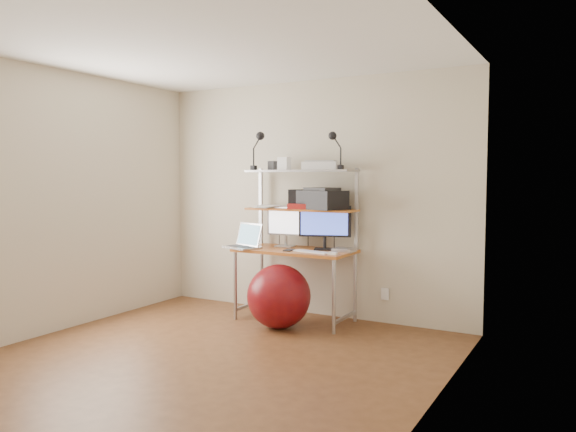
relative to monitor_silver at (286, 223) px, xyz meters
name	(u,v)px	position (x,y,z in m)	size (l,w,h in m)	color
room	(208,206)	(0.18, -1.57, 0.26)	(3.60, 3.60, 3.60)	brown
computer_desk	(298,228)	(0.18, -0.07, -0.04)	(1.20, 0.60, 1.57)	#B26722
wall_outlet	(385,294)	(1.03, 0.21, -0.69)	(0.08, 0.01, 0.12)	white
monitor_silver	(286,223)	(0.00, 0.00, 0.00)	(0.42, 0.16, 0.47)	#B5B6BA
monitor_black	(325,224)	(0.46, -0.02, 0.02)	(0.51, 0.22, 0.53)	black
laptop	(245,243)	(-0.32, -0.28, -0.20)	(0.44, 0.40, 0.32)	#B5B5BA
keyboard	(312,252)	(0.44, -0.26, -0.24)	(0.39, 0.11, 0.01)	white
mouse	(333,253)	(0.69, -0.31, -0.24)	(0.09, 0.05, 0.02)	white
mac_mini	(344,250)	(0.70, -0.07, -0.23)	(0.20, 0.20, 0.04)	#B5B5BA
phone	(289,250)	(0.18, -0.26, -0.24)	(0.08, 0.14, 0.01)	black
printer	(322,199)	(0.43, -0.01, 0.26)	(0.54, 0.45, 0.22)	black
nas_cube	(296,199)	(0.14, -0.02, 0.26)	(0.14, 0.14, 0.20)	black
red_box	(298,206)	(0.20, -0.10, 0.19)	(0.19, 0.13, 0.05)	#AE1F1B
scanner	(321,165)	(0.40, 0.02, 0.61)	(0.40, 0.30, 0.09)	white
box_white	(284,164)	(0.01, -0.05, 0.63)	(0.11, 0.09, 0.13)	white
box_grey	(274,166)	(-0.15, 0.02, 0.61)	(0.10, 0.10, 0.10)	#2D2D2F
clip_lamp_left	(259,142)	(-0.26, -0.11, 0.85)	(0.16, 0.09, 0.40)	black
clip_lamp_right	(334,142)	(0.58, -0.06, 0.83)	(0.15, 0.08, 0.38)	black
exercise_ball	(279,296)	(0.18, -0.46, -0.68)	(0.63, 0.63, 0.63)	maroon
paper_stack	(269,206)	(-0.20, -0.01, 0.17)	(0.37, 0.40, 0.02)	white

